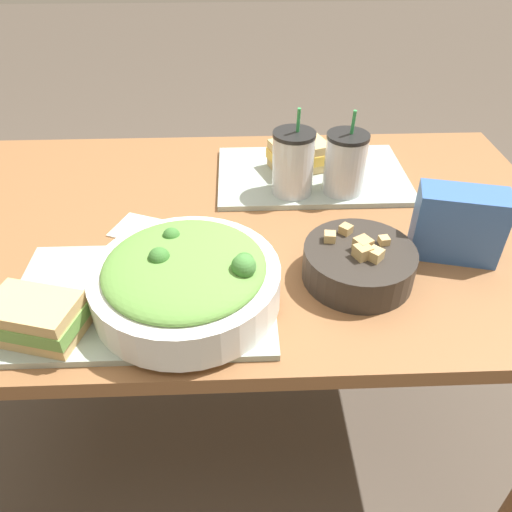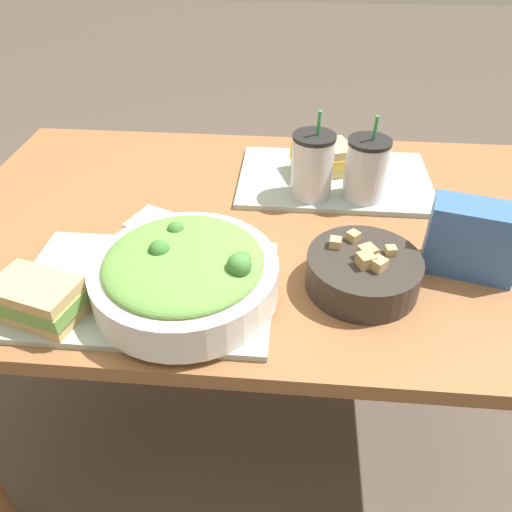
# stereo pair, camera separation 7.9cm
# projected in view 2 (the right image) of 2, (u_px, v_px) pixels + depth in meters

# --- Properties ---
(ground_plane) EXTENTS (12.00, 12.00, 0.00)m
(ground_plane) POSITION_uv_depth(u_px,v_px,m) (260.00, 428.00, 1.47)
(ground_plane) COLOR #4C4238
(dining_table) EXTENTS (1.29, 0.81, 0.74)m
(dining_table) POSITION_uv_depth(u_px,v_px,m) (262.00, 260.00, 1.08)
(dining_table) COLOR brown
(dining_table) RESTS_ON ground_plane
(tray_near) EXTENTS (0.43, 0.28, 0.01)m
(tray_near) POSITION_uv_depth(u_px,v_px,m) (146.00, 288.00, 0.84)
(tray_near) COLOR #99A89E
(tray_near) RESTS_ON dining_table
(tray_far) EXTENTS (0.43, 0.28, 0.01)m
(tray_far) POSITION_uv_depth(u_px,v_px,m) (334.00, 179.00, 1.14)
(tray_far) COLOR #99A89E
(tray_far) RESTS_ON dining_table
(salad_bowl) EXTENTS (0.30, 0.30, 0.11)m
(salad_bowl) POSITION_uv_depth(u_px,v_px,m) (185.00, 273.00, 0.79)
(salad_bowl) COLOR white
(salad_bowl) RESTS_ON tray_near
(soup_bowl) EXTENTS (0.19, 0.19, 0.08)m
(soup_bowl) POSITION_uv_depth(u_px,v_px,m) (363.00, 271.00, 0.84)
(soup_bowl) COLOR #2D2823
(soup_bowl) RESTS_ON dining_table
(sandwich_near) EXTENTS (0.15, 0.12, 0.06)m
(sandwich_near) POSITION_uv_depth(u_px,v_px,m) (38.00, 299.00, 0.77)
(sandwich_near) COLOR tan
(sandwich_near) RESTS_ON tray_near
(baguette_near) EXTENTS (0.14, 0.09, 0.06)m
(baguette_near) POSITION_uv_depth(u_px,v_px,m) (176.00, 236.00, 0.90)
(baguette_near) COLOR tan
(baguette_near) RESTS_ON tray_near
(sandwich_far) EXTENTS (0.15, 0.13, 0.06)m
(sandwich_far) POSITION_uv_depth(u_px,v_px,m) (323.00, 159.00, 1.14)
(sandwich_far) COLOR tan
(sandwich_far) RESTS_ON tray_far
(drink_cup_dark) EXTENTS (0.09, 0.09, 0.19)m
(drink_cup_dark) POSITION_uv_depth(u_px,v_px,m) (312.00, 167.00, 1.04)
(drink_cup_dark) COLOR silver
(drink_cup_dark) RESTS_ON tray_far
(drink_cup_red) EXTENTS (0.09, 0.09, 0.18)m
(drink_cup_red) POSITION_uv_depth(u_px,v_px,m) (366.00, 171.00, 1.03)
(drink_cup_red) COLOR silver
(drink_cup_red) RESTS_ON tray_far
(chip_bag) EXTENTS (0.16, 0.11, 0.13)m
(chip_bag) POSITION_uv_depth(u_px,v_px,m) (473.00, 239.00, 0.85)
(chip_bag) COLOR #335BA3
(chip_bag) RESTS_ON dining_table
(napkin_folded) EXTENTS (0.15, 0.13, 0.00)m
(napkin_folded) POSITION_uv_depth(u_px,v_px,m) (160.00, 223.00, 1.01)
(napkin_folded) COLOR silver
(napkin_folded) RESTS_ON dining_table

